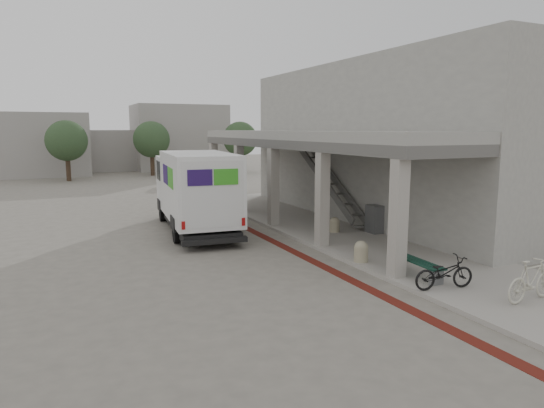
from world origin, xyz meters
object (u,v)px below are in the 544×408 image
bench (416,265)px  utility_cabinet (375,219)px  bicycle_cream (532,280)px  fedex_truck (195,189)px  bicycle_black (444,273)px

bench → utility_cabinet: 5.66m
bench → bicycle_cream: size_ratio=1.17×
utility_cabinet → fedex_truck: bearing=147.0°
fedex_truck → utility_cabinet: size_ratio=7.17×
fedex_truck → bicycle_cream: bearing=-62.1°
bench → utility_cabinet: size_ratio=1.82×
bicycle_black → bicycle_cream: size_ratio=0.96×
fedex_truck → bench: fedex_truck is taller
bench → utility_cabinet: (2.40, 5.12, 0.21)m
bicycle_black → bicycle_cream: bearing=-130.6°
fedex_truck → utility_cabinet: fedex_truck is taller
fedex_truck → bicycle_black: (3.54, -10.08, -1.16)m
utility_cabinet → bicycle_cream: utility_cabinet is taller
utility_cabinet → bench: bearing=-115.7°
fedex_truck → bicycle_black: bearing=-65.0°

